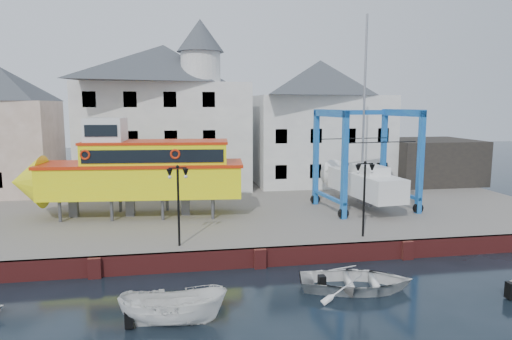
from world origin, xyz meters
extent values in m
plane|color=black|center=(0.00, 0.00, 0.00)|extent=(140.00, 140.00, 0.00)
cube|color=slate|center=(0.00, 11.00, 0.50)|extent=(44.00, 22.00, 1.00)
cube|color=maroon|center=(0.00, 0.12, 0.50)|extent=(44.00, 0.25, 1.00)
cube|color=maroon|center=(-8.00, -0.05, 0.50)|extent=(0.60, 0.36, 1.00)
cube|color=maroon|center=(0.00, -0.05, 0.50)|extent=(0.60, 0.36, 1.00)
cube|color=maroon|center=(8.00, -0.05, 0.50)|extent=(0.60, 0.36, 1.00)
cube|color=tan|center=(-18.00, 18.00, 4.75)|extent=(8.00, 7.00, 7.50)
cube|color=silver|center=(-5.00, 18.50, 5.50)|extent=(14.00, 8.00, 9.00)
pyramid|color=#3D4148|center=(-5.00, 18.50, 11.60)|extent=(14.00, 8.00, 3.20)
cube|color=black|center=(-10.50, 14.54, 2.60)|extent=(1.00, 0.08, 1.20)
cube|color=black|center=(-7.50, 14.54, 2.60)|extent=(1.00, 0.08, 1.20)
cube|color=black|center=(-4.50, 14.54, 2.60)|extent=(1.00, 0.08, 1.20)
cube|color=black|center=(-1.50, 14.54, 2.60)|extent=(1.00, 0.08, 1.20)
cube|color=black|center=(-10.50, 14.54, 5.60)|extent=(1.00, 0.08, 1.20)
cube|color=black|center=(-7.50, 14.54, 5.60)|extent=(1.00, 0.08, 1.20)
cube|color=black|center=(-4.50, 14.54, 5.60)|extent=(1.00, 0.08, 1.20)
cube|color=black|center=(-1.50, 14.54, 5.60)|extent=(1.00, 0.08, 1.20)
cube|color=black|center=(-10.50, 14.54, 8.60)|extent=(1.00, 0.08, 1.20)
cube|color=black|center=(-7.50, 14.54, 8.60)|extent=(1.00, 0.08, 1.20)
cube|color=black|center=(-4.50, 14.54, 8.60)|extent=(1.00, 0.08, 1.20)
cube|color=black|center=(-1.50, 14.54, 8.60)|extent=(1.00, 0.08, 1.20)
cylinder|color=silver|center=(-2.00, 16.10, 11.20)|extent=(3.20, 3.20, 2.40)
cone|color=#3D4148|center=(-2.00, 16.10, 13.70)|extent=(3.80, 3.80, 2.60)
cube|color=silver|center=(9.00, 19.00, 5.00)|extent=(12.00, 8.00, 8.00)
pyramid|color=#3D4148|center=(9.00, 19.00, 10.60)|extent=(12.00, 8.00, 3.20)
cube|color=black|center=(4.50, 15.04, 2.60)|extent=(1.00, 0.08, 1.20)
cube|color=black|center=(7.50, 15.04, 2.60)|extent=(1.00, 0.08, 1.20)
cube|color=black|center=(10.50, 15.04, 2.60)|extent=(1.00, 0.08, 1.20)
cube|color=black|center=(13.50, 15.04, 2.60)|extent=(1.00, 0.08, 1.20)
cube|color=black|center=(4.50, 15.04, 5.60)|extent=(1.00, 0.08, 1.20)
cube|color=black|center=(7.50, 15.04, 5.60)|extent=(1.00, 0.08, 1.20)
cube|color=black|center=(10.50, 15.04, 5.60)|extent=(1.00, 0.08, 1.20)
cube|color=black|center=(13.50, 15.04, 5.60)|extent=(1.00, 0.08, 1.20)
cube|color=black|center=(19.00, 17.00, 3.00)|extent=(8.00, 7.00, 4.00)
cylinder|color=black|center=(-4.00, 1.20, 3.00)|extent=(0.12, 0.12, 4.00)
cube|color=black|center=(-4.00, 1.20, 5.05)|extent=(0.90, 0.06, 0.06)
sphere|color=black|center=(-4.00, 1.20, 5.12)|extent=(0.16, 0.16, 0.16)
cone|color=black|center=(-4.40, 1.20, 4.78)|extent=(0.32, 0.32, 0.45)
sphere|color=white|center=(-4.40, 1.20, 4.60)|extent=(0.18, 0.18, 0.18)
cone|color=black|center=(-3.60, 1.20, 4.78)|extent=(0.32, 0.32, 0.45)
sphere|color=white|center=(-3.60, 1.20, 4.60)|extent=(0.18, 0.18, 0.18)
cylinder|color=black|center=(6.00, 1.20, 3.00)|extent=(0.12, 0.12, 4.00)
cube|color=black|center=(6.00, 1.20, 5.05)|extent=(0.90, 0.06, 0.06)
sphere|color=black|center=(6.00, 1.20, 5.12)|extent=(0.16, 0.16, 0.16)
cone|color=black|center=(5.60, 1.20, 4.78)|extent=(0.32, 0.32, 0.45)
sphere|color=white|center=(5.60, 1.20, 4.60)|extent=(0.18, 0.18, 0.18)
cone|color=black|center=(6.40, 1.20, 4.78)|extent=(0.32, 0.32, 0.45)
sphere|color=white|center=(6.40, 1.20, 4.60)|extent=(0.18, 0.18, 0.18)
cylinder|color=#59595E|center=(-11.25, 7.28, 1.67)|extent=(0.22, 0.22, 1.34)
cylinder|color=#59595E|center=(-11.03, 9.78, 1.67)|extent=(0.22, 0.22, 1.34)
cylinder|color=#59595E|center=(-8.13, 7.00, 1.67)|extent=(0.22, 0.22, 1.34)
cylinder|color=#59595E|center=(-7.90, 9.50, 1.67)|extent=(0.22, 0.22, 1.34)
cylinder|color=#59595E|center=(-5.00, 6.72, 1.67)|extent=(0.22, 0.22, 1.34)
cylinder|color=#59595E|center=(-4.78, 9.22, 1.67)|extent=(0.22, 0.22, 1.34)
cylinder|color=#59595E|center=(-1.88, 6.44, 1.67)|extent=(0.22, 0.22, 1.34)
cylinder|color=#59595E|center=(-1.66, 8.94, 1.67)|extent=(0.22, 0.22, 1.34)
cube|color=#59595E|center=(-10.69, 8.49, 1.67)|extent=(0.58, 0.49, 1.34)
cube|color=#59595E|center=(-7.12, 8.17, 1.67)|extent=(0.58, 0.49, 1.34)
cube|color=#59595E|center=(-3.55, 7.85, 1.67)|extent=(0.58, 0.49, 1.34)
cube|color=#FFF409|center=(-6.23, 8.09, 3.33)|extent=(12.80, 4.50, 1.97)
cone|color=#FFF409|center=(-13.46, 8.73, 3.33)|extent=(2.27, 3.57, 3.40)
cube|color=red|center=(-6.23, 8.09, 4.40)|extent=(13.08, 4.67, 0.20)
cube|color=#FFF409|center=(-5.34, 8.01, 5.03)|extent=(9.20, 3.83, 1.43)
cube|color=black|center=(-5.48, 6.46, 5.08)|extent=(8.57, 0.82, 0.81)
cube|color=black|center=(-5.20, 9.56, 5.08)|extent=(8.57, 0.82, 0.81)
cube|color=red|center=(-5.34, 8.01, 5.83)|extent=(9.38, 3.93, 0.16)
cube|color=white|center=(-8.46, 8.29, 6.56)|extent=(2.53, 2.53, 1.63)
cube|color=black|center=(-8.57, 7.10, 6.63)|extent=(1.95, 0.23, 0.72)
torus|color=red|center=(-9.50, 6.77, 5.21)|extent=(0.64, 0.18, 0.63)
torus|color=red|center=(-4.14, 6.29, 5.21)|extent=(0.64, 0.18, 0.63)
cube|color=#143BA5|center=(6.31, 5.10, 4.41)|extent=(0.38, 0.38, 6.81)
cylinder|color=black|center=(6.31, 5.10, 1.34)|extent=(0.70, 0.31, 0.68)
cube|color=#143BA5|center=(5.83, 9.60, 4.41)|extent=(0.38, 0.38, 6.81)
cylinder|color=black|center=(5.83, 9.60, 1.34)|extent=(0.70, 0.31, 0.68)
cube|color=#143BA5|center=(11.78, 5.69, 4.41)|extent=(0.38, 0.38, 6.81)
cylinder|color=black|center=(11.78, 5.69, 1.34)|extent=(0.70, 0.31, 0.68)
cube|color=#143BA5|center=(11.30, 10.19, 4.41)|extent=(0.38, 0.38, 6.81)
cylinder|color=black|center=(11.30, 10.19, 1.34)|extent=(0.70, 0.31, 0.68)
cube|color=#143BA5|center=(6.07, 7.35, 7.64)|extent=(0.86, 4.87, 0.48)
cube|color=#143BA5|center=(6.07, 7.35, 1.97)|extent=(0.76, 4.86, 0.20)
cube|color=#143BA5|center=(11.54, 7.94, 7.64)|extent=(0.86, 4.87, 0.48)
cube|color=#143BA5|center=(11.54, 7.94, 1.97)|extent=(0.76, 4.86, 0.20)
cube|color=#143BA5|center=(8.56, 9.89, 7.64)|extent=(5.84, 0.96, 0.34)
cube|color=white|center=(8.80, 7.64, 2.75)|extent=(3.01, 7.50, 1.56)
cone|color=white|center=(8.34, 11.95, 2.75)|extent=(2.39, 1.79, 2.24)
cube|color=#59595E|center=(8.80, 7.64, 1.63)|extent=(0.42, 1.77, 0.68)
cube|color=white|center=(8.86, 7.16, 3.82)|extent=(1.86, 3.07, 0.58)
cylinder|color=#99999E|center=(8.75, 8.13, 8.88)|extent=(0.18, 0.18, 10.70)
cube|color=black|center=(8.99, 5.90, 5.78)|extent=(5.22, 0.68, 0.05)
cube|color=black|center=(8.62, 9.38, 5.78)|extent=(5.22, 0.68, 0.05)
imported|color=white|center=(-4.28, -5.43, 0.00)|extent=(4.21, 1.97, 1.57)
imported|color=white|center=(3.77, -3.43, 0.00)|extent=(5.65, 4.54, 1.04)
camera|label=1|loc=(-3.92, -21.85, 8.22)|focal=32.00mm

